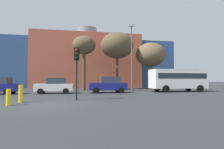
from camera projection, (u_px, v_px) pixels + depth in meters
The scene contains 12 objects.
ground_plane at pixel (51, 105), 10.45m from camera, with size 200.00×200.00×0.00m, color #2D3033.
building_backdrop at pixel (87, 63), 36.51m from camera, with size 33.60×10.45×12.05m.
parked_car_2 at pixel (55, 86), 19.02m from camera, with size 3.86×1.90×1.67m.
parked_car_3 at pixel (108, 85), 20.09m from camera, with size 4.22×2.07×1.83m.
white_bus at pixel (178, 78), 21.92m from camera, with size 6.80×2.62×2.72m.
traffic_light_island at pixel (77, 62), 12.80m from camera, with size 0.39×0.38×3.77m.
bare_tree_0 at pixel (151, 55), 28.31m from camera, with size 4.75×4.75×7.35m.
bare_tree_1 at pixel (117, 46), 27.70m from camera, with size 5.09×5.09×8.85m.
bare_tree_2 at pixel (84, 46), 25.59m from camera, with size 3.32×3.32×7.79m.
bollard_yellow_0 at pixel (21, 94), 11.41m from camera, with size 0.24×0.24×1.13m, color yellow.
bollard_yellow_1 at pixel (8, 97), 10.11m from camera, with size 0.24×0.24×0.94m, color yellow.
street_lamp at pixel (132, 54), 22.52m from camera, with size 0.80×0.24×8.45m.
Camera 1 is at (1.62, -10.99, 1.47)m, focal length 28.51 mm.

